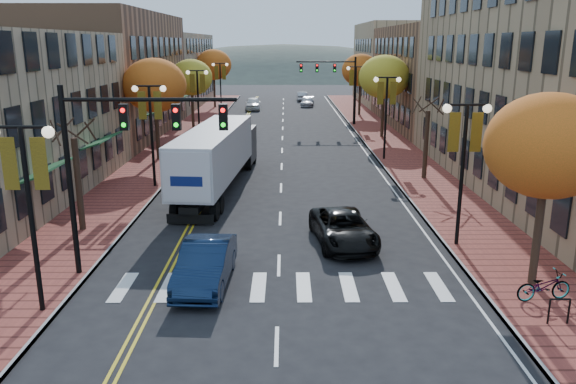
{
  "coord_description": "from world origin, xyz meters",
  "views": [
    {
      "loc": [
        0.25,
        -16.35,
        8.39
      ],
      "look_at": [
        0.37,
        6.82,
        2.2
      ],
      "focal_mm": 35.0,
      "sensor_mm": 36.0,
      "label": 1
    }
  ],
  "objects_px": {
    "navy_sedan": "(205,264)",
    "bicycle": "(544,286)",
    "semi_truck": "(219,152)",
    "black_suv": "(343,228)"
  },
  "relations": [
    {
      "from": "navy_sedan",
      "to": "black_suv",
      "type": "height_order",
      "value": "navy_sedan"
    },
    {
      "from": "semi_truck",
      "to": "bicycle",
      "type": "distance_m",
      "value": 19.71
    },
    {
      "from": "bicycle",
      "to": "black_suv",
      "type": "bearing_deg",
      "value": 36.56
    },
    {
      "from": "semi_truck",
      "to": "bicycle",
      "type": "relative_size",
      "value": 8.02
    },
    {
      "from": "semi_truck",
      "to": "black_suv",
      "type": "xyz_separation_m",
      "value": [
        6.37,
        -9.43,
        -1.49
      ]
    },
    {
      "from": "navy_sedan",
      "to": "bicycle",
      "type": "relative_size",
      "value": 2.5
    },
    {
      "from": "semi_truck",
      "to": "black_suv",
      "type": "distance_m",
      "value": 11.48
    },
    {
      "from": "navy_sedan",
      "to": "black_suv",
      "type": "xyz_separation_m",
      "value": [
        5.32,
        4.17,
        -0.08
      ]
    },
    {
      "from": "navy_sedan",
      "to": "bicycle",
      "type": "xyz_separation_m",
      "value": [
        11.34,
        -1.65,
        -0.13
      ]
    },
    {
      "from": "navy_sedan",
      "to": "bicycle",
      "type": "bearing_deg",
      "value": -5.54
    }
  ]
}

